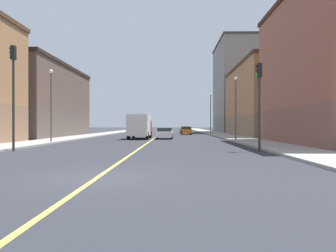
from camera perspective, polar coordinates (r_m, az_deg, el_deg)
The scene contains 16 objects.
ground_plane at distance 11.49m, azimuth -11.66°, elevation -8.44°, with size 400.00×400.00×0.00m, color #2A2C34.
sidewalk_left at distance 60.60m, azimuth 8.37°, elevation -1.33°, with size 3.68×168.00×0.15m, color #9E9B93.
sidewalk_right at distance 61.43m, azimuth -10.91°, elevation -1.31°, with size 3.68×168.00×0.15m, color #9E9B93.
lane_center_stripe at distance 60.16m, azimuth -1.34°, elevation -1.41°, with size 0.16×154.00×0.01m, color #E5D14C.
building_left_mid at distance 54.08m, azimuth 17.42°, elevation 4.12°, with size 11.60×22.70×10.79m.
building_left_far at distance 75.95m, azimuth 12.67°, elevation 6.31°, with size 11.60×18.91×19.54m.
building_right_midblock at distance 50.81m, azimuth -22.44°, elevation 3.89°, with size 11.60×22.50×9.96m.
traffic_light_left_near at distance 22.53m, azimuth 15.15°, elevation 5.22°, with size 0.40×0.32×5.67m.
traffic_light_right_near at distance 24.31m, azimuth -24.71°, elevation 6.47°, with size 0.40×0.32×6.87m.
street_lamp_left_near at distance 36.23m, azimuth 11.38°, elevation 4.10°, with size 0.36×0.36×6.58m.
street_lamp_right_near at distance 33.35m, azimuth -19.16°, elevation 4.57°, with size 0.36×0.36×6.73m.
street_lamp_left_far at distance 60.44m, azimuth 7.21°, elevation 2.81°, with size 0.36×0.36×7.09m.
car_maroon at distance 70.69m, azimuth 2.89°, elevation -0.63°, with size 2.02×4.59×1.36m.
car_orange at distance 59.49m, azimuth 3.19°, elevation -0.79°, with size 1.86×4.23×1.36m.
car_white at distance 40.95m, azimuth -0.57°, elevation -1.27°, with size 2.03×4.45×1.34m.
box_truck at distance 41.35m, azimuth -4.78°, elevation -0.01°, with size 2.51×7.67×2.90m.
Camera 1 is at (2.50, -11.08, 1.73)m, focal length 36.06 mm.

